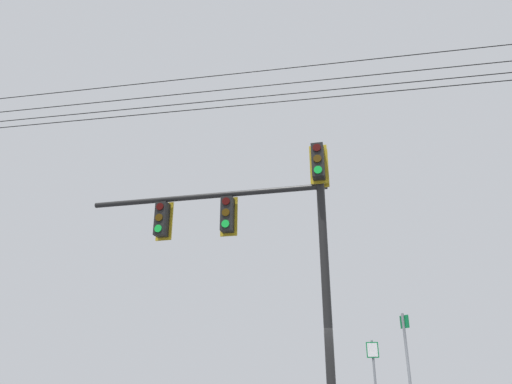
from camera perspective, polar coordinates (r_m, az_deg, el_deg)
name	(u,v)px	position (r m, az deg, el deg)	size (l,w,h in m)	color
signal_mast_assembly	(269,223)	(11.62, 1.56, -3.84)	(6.00, 2.97, 6.96)	black
route_sign_primary	(408,366)	(12.79, 18.02, -19.43)	(0.28, 0.19, 3.01)	slate
route_sign_secondary	(375,375)	(14.98, 14.21, -20.69)	(0.33, 0.17, 2.53)	slate
overhead_wire_span	(262,89)	(13.35, 0.75, 12.40)	(29.08, 13.40, 1.68)	black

